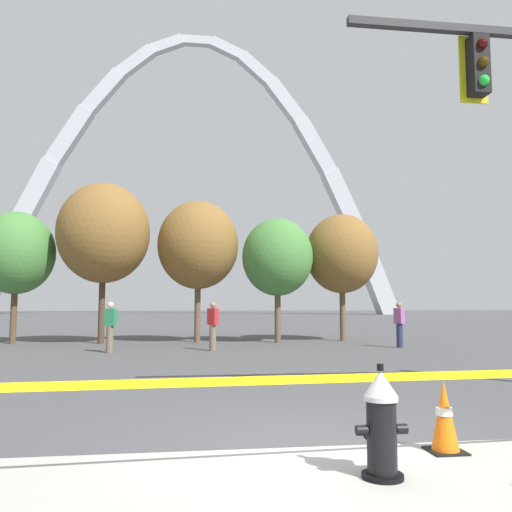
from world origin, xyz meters
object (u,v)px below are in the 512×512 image
at_px(monument_arch, 195,186).
at_px(pedestrian_walking_right, 110,327).
at_px(traffic_cone_by_hydrant, 445,417).
at_px(pedestrian_standing_center, 213,326).
at_px(fire_hydrant, 381,424).
at_px(pedestrian_walking_left, 399,324).

bearing_deg(monument_arch, pedestrian_walking_right, -93.60).
xyz_separation_m(traffic_cone_by_hydrant, pedestrian_standing_center, (-1.74, 12.14, 0.46)).
relative_size(fire_hydrant, pedestrian_standing_center, 0.62).
height_order(pedestrian_standing_center, pedestrian_walking_right, same).
bearing_deg(fire_hydrant, monument_arch, 90.33).
bearing_deg(monument_arch, traffic_cone_by_hydrant, -88.89).
height_order(traffic_cone_by_hydrant, pedestrian_standing_center, pedestrian_standing_center).
distance_m(traffic_cone_by_hydrant, pedestrian_standing_center, 12.27).
relative_size(fire_hydrant, traffic_cone_by_hydrant, 1.36).
bearing_deg(fire_hydrant, pedestrian_walking_right, 107.91).
bearing_deg(pedestrian_walking_right, traffic_cone_by_hydrant, -67.13).
xyz_separation_m(fire_hydrant, pedestrian_walking_right, (-4.04, 12.50, 0.35)).
height_order(traffic_cone_by_hydrant, pedestrian_walking_left, pedestrian_walking_left).
xyz_separation_m(pedestrian_walking_left, pedestrian_walking_right, (-9.82, -0.65, 0.00)).
distance_m(pedestrian_walking_left, pedestrian_standing_center, 6.58).
relative_size(monument_arch, pedestrian_walking_left, 37.84).
bearing_deg(monument_arch, pedestrian_walking_left, -83.82).
height_order(fire_hydrant, monument_arch, monument_arch).
bearing_deg(monument_arch, pedestrian_standing_center, -90.39).
distance_m(monument_arch, pedestrian_walking_right, 60.57).
relative_size(traffic_cone_by_hydrant, pedestrian_walking_right, 0.46).
bearing_deg(traffic_cone_by_hydrant, fire_hydrant, -144.07).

